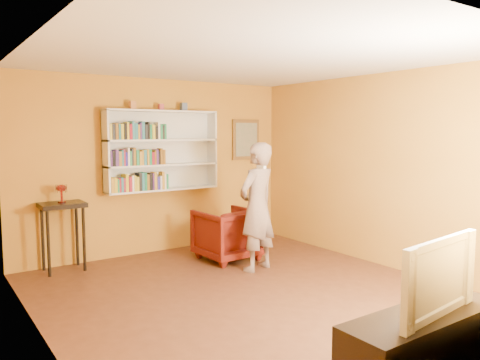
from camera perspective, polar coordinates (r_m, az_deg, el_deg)
name	(u,v)px	position (r m, az deg, el deg)	size (l,w,h in m)	color
room_shell	(253,209)	(5.33, 1.58, -3.52)	(5.30, 5.80, 2.88)	#472717
bookshelf	(161,151)	(7.34, -9.63, 3.53)	(1.80, 0.29, 1.23)	silver
books_row_lower	(139,183)	(7.11, -12.17, -0.32)	(0.89, 0.19, 0.27)	#B18423
books_row_middle	(137,158)	(7.07, -12.46, 2.69)	(0.85, 0.18, 0.26)	#482570
books_row_upper	(137,132)	(7.07, -12.43, 5.79)	(0.87, 0.19, 0.27)	gold
ornament_left	(133,105)	(7.10, -12.96, 8.87)	(0.09, 0.09, 0.12)	#B26A32
ornament_centre	(161,107)	(7.29, -9.61, 8.77)	(0.07, 0.07, 0.10)	#9C343E
ornament_right	(184,107)	(7.46, -6.89, 8.85)	(0.09, 0.09, 0.12)	#445272
framed_painting	(246,140)	(8.21, 0.71, 4.95)	(0.55, 0.05, 0.70)	brown
console_table	(62,215)	(6.76, -20.84, -3.96)	(0.57, 0.44, 0.94)	black
ruby_lustre	(61,190)	(6.72, -20.95, -1.12)	(0.15, 0.15, 0.24)	maroon
armchair	(227,234)	(6.97, -1.54, -6.60)	(0.81, 0.83, 0.76)	#430704
person	(257,207)	(6.35, 2.09, -3.29)	(0.64, 0.42, 1.74)	#7B655A
game_remote	(261,167)	(5.94, 2.62, 1.60)	(0.04, 0.15, 0.04)	white
tv_cabinet	(424,347)	(3.99, 21.53, -18.43)	(1.50, 0.45, 0.54)	black
television	(427,275)	(3.80, 21.85, -10.68)	(1.01, 0.13, 0.58)	black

